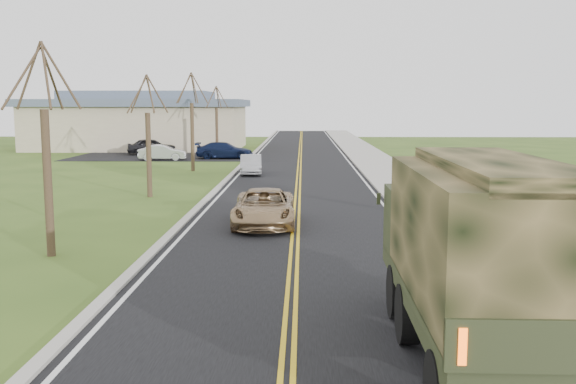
{
  "coord_description": "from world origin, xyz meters",
  "views": [
    {
      "loc": [
        0.25,
        -7.9,
        4.32
      ],
      "look_at": [
        -0.18,
        10.61,
        1.8
      ],
      "focal_mm": 40.0,
      "sensor_mm": 36.0,
      "label": 1
    }
  ],
  "objects": [
    {
      "name": "road",
      "position": [
        0.0,
        40.0,
        0.01
      ],
      "size": [
        8.0,
        120.0,
        0.01
      ],
      "primitive_type": "cube",
      "color": "black",
      "rests_on": "ground"
    },
    {
      "name": "curb_right",
      "position": [
        4.15,
        40.0,
        0.06
      ],
      "size": [
        0.3,
        120.0,
        0.12
      ],
      "primitive_type": "cube",
      "color": "#9E998E",
      "rests_on": "ground"
    },
    {
      "name": "sidewalk_right",
      "position": [
        5.9,
        40.0,
        0.05
      ],
      "size": [
        3.2,
        120.0,
        0.1
      ],
      "primitive_type": "cube",
      "color": "#9E998E",
      "rests_on": "ground"
    },
    {
      "name": "curb_left",
      "position": [
        -4.15,
        40.0,
        0.05
      ],
      "size": [
        0.3,
        120.0,
        0.1
      ],
      "primitive_type": "cube",
      "color": "#9E998E",
      "rests_on": "ground"
    },
    {
      "name": "bare_tree_a",
      "position": [
        -7.0,
        10.0,
        2.63
      ],
      "size": [
        1.93,
        2.26,
        6.08
      ],
      "color": "#38281C",
      "rests_on": "ground"
    },
    {
      "name": "bare_tree_b",
      "position": [
        -7.0,
        22.0,
        2.48
      ],
      "size": [
        1.83,
        2.14,
        5.73
      ],
      "color": "#38281C",
      "rests_on": "ground"
    },
    {
      "name": "bare_tree_c",
      "position": [
        -7.0,
        34.0,
        2.78
      ],
      "size": [
        2.04,
        2.39,
        6.42
      ],
      "color": "#38281C",
      "rests_on": "ground"
    },
    {
      "name": "bare_tree_d",
      "position": [
        -7.0,
        46.0,
        2.55
      ],
      "size": [
        1.88,
        2.2,
        5.91
      ],
      "color": "#38281C",
      "rests_on": "ground"
    },
    {
      "name": "commercial_building",
      "position": [
        -15.98,
        55.97,
        2.69
      ],
      "size": [
        25.5,
        21.5,
        5.65
      ],
      "color": "tan",
      "rests_on": "ground"
    },
    {
      "name": "military_truck",
      "position": [
        3.2,
        2.56,
        2.01
      ],
      "size": [
        2.56,
        7.07,
        3.51
      ],
      "rotation": [
        0.0,
        0.0,
        -0.01
      ],
      "color": "black",
      "rests_on": "ground"
    },
    {
      "name": "suv_champagne",
      "position": [
        -1.15,
        14.84,
        0.65
      ],
      "size": [
        2.28,
        4.75,
        1.31
      ],
      "primitive_type": "imported",
      "rotation": [
        0.0,
        0.0,
        0.02
      ],
      "color": "#9A7C57",
      "rests_on": "ground"
    },
    {
      "name": "sedan_silver",
      "position": [
        -3.0,
        31.98,
        0.61
      ],
      "size": [
        1.57,
        3.81,
        1.23
      ],
      "primitive_type": "imported",
      "rotation": [
        0.0,
        0.0,
        0.08
      ],
      "color": "#A7A7AC",
      "rests_on": "ground"
    },
    {
      "name": "lot_car_dark",
      "position": [
        -12.97,
        47.82,
        0.72
      ],
      "size": [
        4.54,
        2.84,
        1.44
      ],
      "primitive_type": "imported",
      "rotation": [
        0.0,
        0.0,
        1.86
      ],
      "color": "black",
      "rests_on": "ground"
    },
    {
      "name": "lot_car_silver",
      "position": [
        -10.8,
        42.15,
        0.61
      ],
      "size": [
        3.85,
        1.73,
        1.23
      ],
      "primitive_type": "imported",
      "rotation": [
        0.0,
        0.0,
        1.69
      ],
      "color": "#BBBCC0",
      "rests_on": "ground"
    },
    {
      "name": "lot_car_navy",
      "position": [
        -6.1,
        43.76,
        0.67
      ],
      "size": [
        4.68,
        2.04,
        1.34
      ],
      "primitive_type": "imported",
      "rotation": [
        0.0,
        0.0,
        1.61
      ],
      "color": "#0E1634",
      "rests_on": "ground"
    }
  ]
}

